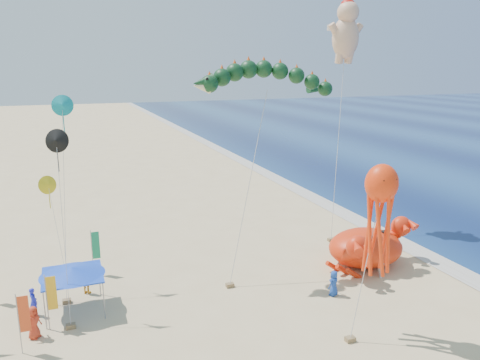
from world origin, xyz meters
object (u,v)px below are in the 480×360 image
Objects in this scene: crab_inflatable at (367,246)px; octopus_kite at (380,211)px; dragon_kite at (265,83)px; cherub_kite at (346,30)px; canopy_blue at (72,272)px.

crab_inflatable is 0.80× the size of octopus_kite.
cherub_kite is at bearing 30.91° from dragon_kite.
crab_inflatable reaches higher than canopy_blue.
cherub_kite reaches higher than crab_inflatable.
crab_inflatable is 10.41m from octopus_kite.
octopus_kite is at bearing -116.43° from cherub_kite.
dragon_kite is at bearing 9.69° from canopy_blue.
canopy_blue is at bearing -170.31° from dragon_kite.
canopy_blue is (-12.86, -2.19, -10.30)m from dragon_kite.
dragon_kite is at bearing 99.96° from octopus_kite.
octopus_kite is (-4.96, -7.43, 5.36)m from crab_inflatable.
dragon_kite reaches higher than octopus_kite.
crab_inflatable is 0.53× the size of dragon_kite.
dragon_kite is at bearing -149.09° from cherub_kite.
crab_inflatable is 2.02× the size of canopy_blue.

